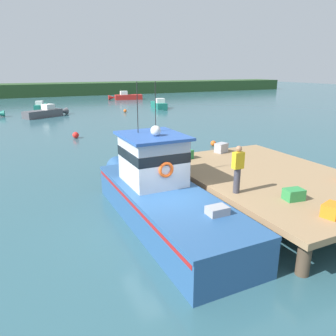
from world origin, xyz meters
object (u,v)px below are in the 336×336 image
object	(u,v)px
deckhand_by_the_boat	(238,168)
mooring_buoy_spare_mooring	(125,111)
crate_single_by_cleat	(221,148)
moored_boat_outer_mooring	(46,113)
crate_stack_mid_dock	(186,154)
moored_boat_near_channel	(159,105)
mooring_buoy_channel_marker	(213,143)
mooring_buoy_inshore	(76,135)
moored_boat_off_the_point	(126,97)
main_fishing_boat	(160,193)
crate_single_far	(294,194)
mooring_buoy_outer	(122,140)
moored_boat_mid_harbor	(40,106)
crate_stack_near_edge	(332,210)

from	to	relation	value
deckhand_by_the_boat	mooring_buoy_spare_mooring	bearing A→B (deg)	78.41
crate_single_by_cleat	deckhand_by_the_boat	world-z (taller)	deckhand_by_the_boat
moored_boat_outer_mooring	crate_single_by_cleat	bearing A→B (deg)	-77.74
crate_stack_mid_dock	moored_boat_outer_mooring	bearing A→B (deg)	97.58
moored_boat_near_channel	mooring_buoy_spare_mooring	world-z (taller)	moored_boat_near_channel
mooring_buoy_channel_marker	mooring_buoy_inshore	distance (m)	10.77
crate_single_by_cleat	moored_boat_near_channel	bearing A→B (deg)	71.74
moored_boat_off_the_point	mooring_buoy_channel_marker	distance (m)	37.45
moored_boat_near_channel	mooring_buoy_channel_marker	world-z (taller)	moored_boat_near_channel
crate_single_by_cleat	main_fishing_boat	bearing A→B (deg)	-145.77
moored_boat_outer_mooring	mooring_buoy_spare_mooring	size ratio (longest dim) A/B	13.19
crate_single_far	deckhand_by_the_boat	world-z (taller)	deckhand_by_the_boat
main_fishing_boat	mooring_buoy_channel_marker	xyz separation A→B (m)	(8.17, 8.97, -0.81)
crate_single_far	mooring_buoy_channel_marker	size ratio (longest dim) A/B	1.56
moored_boat_off_the_point	mooring_buoy_channel_marker	xyz separation A→B (m)	(-6.06, -36.95, -0.32)
crate_single_by_cleat	mooring_buoy_inshore	bearing A→B (deg)	111.26
moored_boat_outer_mooring	mooring_buoy_inshore	distance (m)	13.59
main_fishing_boat	crate_single_far	bearing A→B (deg)	-40.14
mooring_buoy_channel_marker	mooring_buoy_inshore	bearing A→B (deg)	139.79
mooring_buoy_outer	mooring_buoy_inshore	bearing A→B (deg)	132.52
main_fishing_boat	mooring_buoy_outer	world-z (taller)	main_fishing_boat
crate_stack_mid_dock	deckhand_by_the_boat	size ratio (longest dim) A/B	0.37
moored_boat_near_channel	mooring_buoy_spare_mooring	distance (m)	6.15
moored_boat_near_channel	main_fishing_boat	bearing A→B (deg)	-114.18
main_fishing_boat	mooring_buoy_outer	distance (m)	13.20
moored_boat_mid_harbor	mooring_buoy_outer	size ratio (longest dim) A/B	13.44
crate_stack_mid_dock	moored_boat_outer_mooring	size ratio (longest dim) A/B	0.11
moored_boat_outer_mooring	mooring_buoy_channel_marker	world-z (taller)	moored_boat_outer_mooring
deckhand_by_the_boat	crate_stack_mid_dock	bearing A→B (deg)	83.06
mooring_buoy_spare_mooring	crate_stack_mid_dock	bearing A→B (deg)	-102.39
moored_boat_outer_mooring	mooring_buoy_outer	size ratio (longest dim) A/B	15.92
moored_boat_outer_mooring	mooring_buoy_inshore	bearing A→B (deg)	-86.72
mooring_buoy_channel_marker	mooring_buoy_inshore	world-z (taller)	mooring_buoy_inshore
moored_boat_mid_harbor	mooring_buoy_inshore	bearing A→B (deg)	-88.23
main_fishing_boat	moored_boat_off_the_point	world-z (taller)	main_fishing_boat
crate_stack_near_edge	moored_boat_outer_mooring	world-z (taller)	crate_stack_near_edge
deckhand_by_the_boat	mooring_buoy_outer	world-z (taller)	deckhand_by_the_boat
main_fishing_boat	mooring_buoy_outer	xyz separation A→B (m)	(2.73, 12.88, -0.84)
mooring_buoy_inshore	moored_boat_mid_harbor	bearing A→B (deg)	91.77
crate_single_by_cleat	moored_boat_outer_mooring	distance (m)	26.82
moored_boat_near_channel	mooring_buoy_outer	distance (m)	21.95
moored_boat_outer_mooring	mooring_buoy_channel_marker	size ratio (longest dim) A/B	13.67
crate_single_by_cleat	moored_boat_off_the_point	bearing A→B (deg)	77.60
crate_stack_mid_dock	mooring_buoy_channel_marker	bearing A→B (deg)	47.43
crate_stack_near_edge	mooring_buoy_inshore	bearing A→B (deg)	99.84
crate_stack_near_edge	moored_boat_outer_mooring	distance (m)	34.03
crate_single_far	crate_stack_near_edge	bearing A→B (deg)	-88.25
moored_boat_near_channel	mooring_buoy_spare_mooring	size ratio (longest dim) A/B	13.59
crate_stack_near_edge	crate_stack_mid_dock	xyz separation A→B (m)	(-0.75, 7.26, 0.02)
main_fishing_boat	moored_boat_off_the_point	xyz separation A→B (m)	(14.22, 45.93, -0.49)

